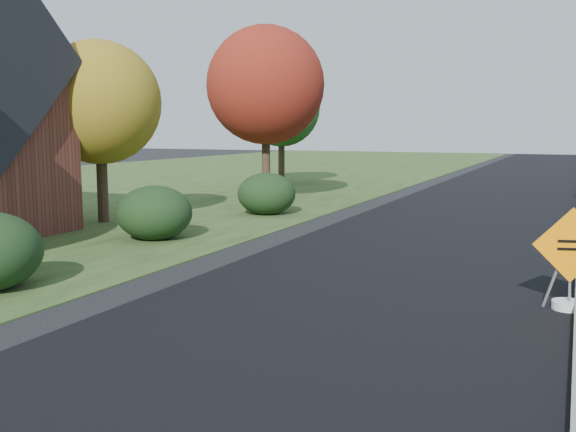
% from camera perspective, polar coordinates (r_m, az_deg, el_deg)
% --- Properties ---
extents(grass_verge_near, '(30.00, 120.00, 0.03)m').
position_cam_1_polar(grass_verge_near, '(33.82, -18.91, 2.16)').
color(grass_verge_near, '#2E411C').
rests_on(grass_verge_near, ground).
extents(milled_overlay, '(7.20, 120.00, 0.01)m').
position_cam_1_polar(milled_overlay, '(24.93, 16.06, 0.41)').
color(milled_overlay, black).
rests_on(milled_overlay, ground).
extents(hedge_mid, '(2.09, 2.09, 1.52)m').
position_cam_1_polar(hedge_mid, '(18.12, -11.79, 0.30)').
color(hedge_mid, black).
rests_on(hedge_mid, ground).
extents(hedge_north, '(2.09, 2.09, 1.52)m').
position_cam_1_polar(hedge_north, '(22.97, -1.92, 2.00)').
color(hedge_north, black).
rests_on(hedge_north, ground).
extents(tree_near_yellow, '(3.96, 3.96, 5.88)m').
position_cam_1_polar(tree_near_yellow, '(21.73, -16.43, 9.62)').
color(tree_near_yellow, '#473523').
rests_on(tree_near_yellow, ground).
extents(tree_near_red, '(4.95, 4.95, 7.35)m').
position_cam_1_polar(tree_near_red, '(27.39, -2.00, 11.52)').
color(tree_near_red, '#473523').
rests_on(tree_near_red, ground).
extents(tree_near_back, '(4.29, 4.29, 6.37)m').
position_cam_1_polar(tree_near_back, '(35.86, -0.59, 9.59)').
color(tree_near_back, '#473523').
rests_on(tree_near_back, ground).
extents(caution_sign, '(1.23, 0.53, 1.76)m').
position_cam_1_polar(caution_sign, '(11.90, 23.73, -5.57)').
color(caution_sign, white).
rests_on(caution_sign, ground).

